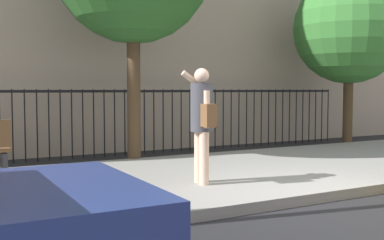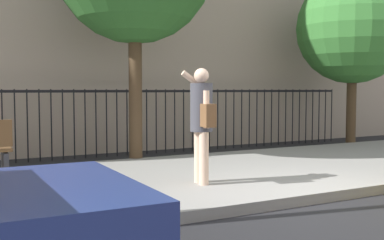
% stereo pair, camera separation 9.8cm
% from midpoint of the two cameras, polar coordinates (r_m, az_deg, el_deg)
% --- Properties ---
extents(ground_plane, '(60.00, 60.00, 0.00)m').
position_cam_midpoint_polar(ground_plane, '(6.94, 14.84, -9.65)').
color(ground_plane, black).
extents(sidewalk, '(28.00, 4.40, 0.15)m').
position_cam_midpoint_polar(sidewalk, '(8.61, 4.60, -6.45)').
color(sidewalk, gray).
rests_on(sidewalk, ground).
extents(iron_fence, '(12.03, 0.04, 1.60)m').
position_cam_midpoint_polar(iron_fence, '(11.75, -5.41, 0.88)').
color(iron_fence, black).
rests_on(iron_fence, ground).
extents(pedestrian_on_phone, '(0.52, 0.68, 1.76)m').
position_cam_midpoint_polar(pedestrian_on_phone, '(7.17, 0.84, 0.39)').
color(pedestrian_on_phone, beige).
rests_on(pedestrian_on_phone, sidewalk).
extents(street_tree_near, '(3.03, 3.03, 4.79)m').
position_cam_midpoint_polar(street_tree_near, '(13.83, 18.18, 10.41)').
color(street_tree_near, '#4C3823').
rests_on(street_tree_near, ground).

